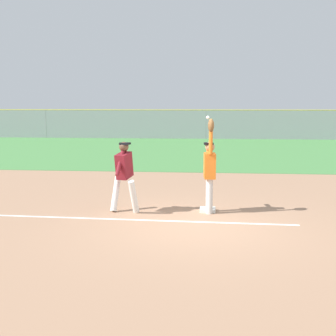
{
  "coord_description": "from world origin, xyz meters",
  "views": [
    {
      "loc": [
        0.29,
        -9.25,
        2.59
      ],
      "look_at": [
        -0.72,
        1.43,
        1.05
      ],
      "focal_mm": 47.13,
      "sensor_mm": 36.0,
      "label": 1
    }
  ],
  "objects_px": {
    "runner": "(124,172)",
    "parked_car_green": "(265,128)",
    "baseball": "(208,117)",
    "parked_car_blue": "(131,127)",
    "parked_car_tan": "(63,127)",
    "parked_car_silver": "(198,128)",
    "fielder": "(210,167)",
    "first_base": "(208,210)"
  },
  "relations": [
    {
      "from": "fielder",
      "to": "parked_car_green",
      "type": "distance_m",
      "value": 27.62
    },
    {
      "from": "parked_car_tan",
      "to": "parked_car_silver",
      "type": "height_order",
      "value": "same"
    },
    {
      "from": "fielder",
      "to": "baseball",
      "type": "relative_size",
      "value": 30.81
    },
    {
      "from": "baseball",
      "to": "parked_car_tan",
      "type": "xyz_separation_m",
      "value": [
        -12.78,
        27.58,
        -1.63
      ]
    },
    {
      "from": "fielder",
      "to": "baseball",
      "type": "bearing_deg",
      "value": 63.34
    },
    {
      "from": "parked_car_blue",
      "to": "runner",
      "type": "bearing_deg",
      "value": -77.55
    },
    {
      "from": "parked_car_silver",
      "to": "baseball",
      "type": "bearing_deg",
      "value": -87.68
    },
    {
      "from": "parked_car_silver",
      "to": "first_base",
      "type": "bearing_deg",
      "value": -87.61
    },
    {
      "from": "fielder",
      "to": "baseball",
      "type": "height_order",
      "value": "baseball"
    },
    {
      "from": "runner",
      "to": "parked_car_green",
      "type": "xyz_separation_m",
      "value": [
        6.66,
        27.37,
        -0.32
      ]
    },
    {
      "from": "parked_car_tan",
      "to": "baseball",
      "type": "bearing_deg",
      "value": -63.65
    },
    {
      "from": "runner",
      "to": "parked_car_tan",
      "type": "distance_m",
      "value": 29.62
    },
    {
      "from": "fielder",
      "to": "runner",
      "type": "distance_m",
      "value": 2.05
    },
    {
      "from": "runner",
      "to": "parked_car_blue",
      "type": "distance_m",
      "value": 28.11
    },
    {
      "from": "parked_car_tan",
      "to": "parked_car_silver",
      "type": "distance_m",
      "value": 11.85
    },
    {
      "from": "parked_car_blue",
      "to": "parked_car_green",
      "type": "relative_size",
      "value": 0.98
    },
    {
      "from": "first_base",
      "to": "parked_car_silver",
      "type": "bearing_deg",
      "value": 92.03
    },
    {
      "from": "first_base",
      "to": "parked_car_silver",
      "type": "xyz_separation_m",
      "value": [
        -0.96,
        26.97,
        0.63
      ]
    },
    {
      "from": "baseball",
      "to": "parked_car_silver",
      "type": "height_order",
      "value": "baseball"
    },
    {
      "from": "runner",
      "to": "parked_car_green",
      "type": "relative_size",
      "value": 0.38
    },
    {
      "from": "fielder",
      "to": "runner",
      "type": "relative_size",
      "value": 1.33
    },
    {
      "from": "baseball",
      "to": "parked_car_tan",
      "type": "height_order",
      "value": "baseball"
    },
    {
      "from": "runner",
      "to": "parked_car_green",
      "type": "bearing_deg",
      "value": 91.35
    },
    {
      "from": "runner",
      "to": "baseball",
      "type": "xyz_separation_m",
      "value": [
        1.98,
        -0.0,
        1.31
      ]
    },
    {
      "from": "runner",
      "to": "fielder",
      "type": "bearing_deg",
      "value": 19.13
    },
    {
      "from": "fielder",
      "to": "parked_car_tan",
      "type": "height_order",
      "value": "fielder"
    },
    {
      "from": "fielder",
      "to": "parked_car_silver",
      "type": "bearing_deg",
      "value": -92.69
    },
    {
      "from": "parked_car_tan",
      "to": "parked_car_green",
      "type": "relative_size",
      "value": 0.97
    },
    {
      "from": "first_base",
      "to": "parked_car_tan",
      "type": "height_order",
      "value": "parked_car_tan"
    },
    {
      "from": "runner",
      "to": "parked_car_blue",
      "type": "bearing_deg",
      "value": 114.86
    },
    {
      "from": "parked_car_blue",
      "to": "first_base",
      "type": "bearing_deg",
      "value": -73.43
    },
    {
      "from": "runner",
      "to": "baseball",
      "type": "relative_size",
      "value": 23.24
    },
    {
      "from": "baseball",
      "to": "parked_car_blue",
      "type": "relative_size",
      "value": 0.02
    },
    {
      "from": "fielder",
      "to": "first_base",
      "type": "bearing_deg",
      "value": -81.63
    },
    {
      "from": "fielder",
      "to": "parked_car_tan",
      "type": "relative_size",
      "value": 0.51
    },
    {
      "from": "parked_car_green",
      "to": "baseball",
      "type": "bearing_deg",
      "value": -105.31
    },
    {
      "from": "runner",
      "to": "parked_car_blue",
      "type": "relative_size",
      "value": 0.38
    },
    {
      "from": "fielder",
      "to": "parked_car_blue",
      "type": "xyz_separation_m",
      "value": [
        -6.85,
        27.55,
        -0.45
      ]
    },
    {
      "from": "parked_car_blue",
      "to": "parked_car_silver",
      "type": "distance_m",
      "value": 5.87
    },
    {
      "from": "parked_car_tan",
      "to": "parked_car_blue",
      "type": "relative_size",
      "value": 0.99
    },
    {
      "from": "runner",
      "to": "parked_car_green",
      "type": "distance_m",
      "value": 28.17
    },
    {
      "from": "parked_car_tan",
      "to": "parked_car_blue",
      "type": "height_order",
      "value": "same"
    }
  ]
}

